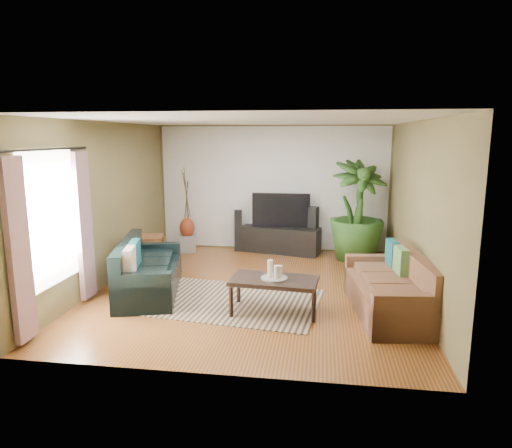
% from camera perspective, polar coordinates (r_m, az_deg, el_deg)
% --- Properties ---
extents(floor, '(5.50, 5.50, 0.00)m').
position_cam_1_polar(floor, '(7.55, -0.22, -8.14)').
color(floor, brown).
rests_on(floor, ground).
extents(ceiling, '(5.50, 5.50, 0.00)m').
position_cam_1_polar(ceiling, '(7.14, -0.23, 12.81)').
color(ceiling, white).
rests_on(ceiling, ground).
extents(wall_back, '(5.00, 0.00, 5.00)m').
position_cam_1_polar(wall_back, '(9.92, 2.10, 4.47)').
color(wall_back, brown).
rests_on(wall_back, ground).
extents(wall_front, '(5.00, 0.00, 5.00)m').
position_cam_1_polar(wall_front, '(4.57, -5.29, -3.26)').
color(wall_front, brown).
rests_on(wall_front, ground).
extents(wall_left, '(0.00, 5.50, 5.50)m').
position_cam_1_polar(wall_left, '(7.97, -18.31, 2.33)').
color(wall_left, brown).
rests_on(wall_left, ground).
extents(wall_right, '(0.00, 5.50, 5.50)m').
position_cam_1_polar(wall_right, '(7.29, 19.61, 1.49)').
color(wall_right, brown).
rests_on(wall_right, ground).
extents(backwall_panel, '(4.90, 0.00, 4.90)m').
position_cam_1_polar(backwall_panel, '(9.91, 2.10, 4.47)').
color(backwall_panel, white).
rests_on(backwall_panel, ground).
extents(window_pane, '(0.00, 1.80, 1.80)m').
position_cam_1_polar(window_pane, '(6.58, -24.33, 0.63)').
color(window_pane, white).
rests_on(window_pane, ground).
extents(curtain_near, '(0.08, 0.35, 2.20)m').
position_cam_1_polar(curtain_near, '(6.00, -27.54, -3.02)').
color(curtain_near, gray).
rests_on(curtain_near, ground).
extents(curtain_far, '(0.08, 0.35, 2.20)m').
position_cam_1_polar(curtain_far, '(7.23, -20.69, -0.27)').
color(curtain_far, gray).
rests_on(curtain_far, ground).
extents(curtain_rod, '(0.03, 1.90, 0.03)m').
position_cam_1_polar(curtain_rod, '(6.47, -24.58, 8.49)').
color(curtain_rod, black).
rests_on(curtain_rod, ground).
extents(sofa_left, '(1.29, 2.13, 0.85)m').
position_cam_1_polar(sofa_left, '(7.46, -13.15, -5.25)').
color(sofa_left, black).
rests_on(sofa_left, floor).
extents(sofa_right, '(1.14, 2.09, 0.85)m').
position_cam_1_polar(sofa_right, '(6.73, 16.27, -7.19)').
color(sofa_right, brown).
rests_on(sofa_right, floor).
extents(area_rug, '(2.69, 2.06, 0.01)m').
position_cam_1_polar(area_rug, '(6.99, -2.71, -9.67)').
color(area_rug, tan).
rests_on(area_rug, floor).
extents(coffee_table, '(1.27, 0.77, 0.49)m').
position_cam_1_polar(coffee_table, '(6.55, 2.27, -8.89)').
color(coffee_table, black).
rests_on(coffee_table, floor).
extents(candle_tray, '(0.37, 0.37, 0.02)m').
position_cam_1_polar(candle_tray, '(6.47, 2.28, -6.75)').
color(candle_tray, gray).
rests_on(candle_tray, coffee_table).
extents(candle_tall, '(0.08, 0.08, 0.24)m').
position_cam_1_polar(candle_tall, '(6.46, 1.79, -5.56)').
color(candle_tall, white).
rests_on(candle_tall, candle_tray).
extents(candle_mid, '(0.08, 0.08, 0.19)m').
position_cam_1_polar(candle_mid, '(6.39, 2.61, -6.01)').
color(candle_mid, beige).
rests_on(candle_mid, candle_tray).
extents(candle_short, '(0.08, 0.08, 0.15)m').
position_cam_1_polar(candle_short, '(6.49, 2.96, -5.90)').
color(candle_short, '#EEE8C8').
rests_on(candle_short, candle_tray).
extents(tv_stand, '(1.74, 0.85, 0.56)m').
position_cam_1_polar(tv_stand, '(9.80, 3.09, -1.98)').
color(tv_stand, black).
rests_on(tv_stand, floor).
extents(television, '(1.23, 0.07, 0.72)m').
position_cam_1_polar(television, '(9.70, 3.14, 1.74)').
color(television, black).
rests_on(television, tv_stand).
extents(speaker_left, '(0.19, 0.20, 0.89)m').
position_cam_1_polar(speaker_left, '(9.93, -2.24, -0.81)').
color(speaker_left, black).
rests_on(speaker_left, floor).
extents(speaker_right, '(0.23, 0.25, 1.00)m').
position_cam_1_polar(speaker_right, '(9.76, 7.16, -0.77)').
color(speaker_right, black).
rests_on(speaker_right, floor).
extents(potted_plant, '(1.52, 1.52, 2.00)m').
position_cam_1_polar(potted_plant, '(9.34, 12.50, 1.65)').
color(potted_plant, '#254A18').
rests_on(potted_plant, floor).
extents(plant_pot, '(0.37, 0.37, 0.29)m').
position_cam_1_polar(plant_pot, '(9.51, 12.29, -3.45)').
color(plant_pot, black).
rests_on(plant_pot, floor).
extents(pedestal, '(0.44, 0.44, 0.36)m').
position_cam_1_polar(pedestal, '(10.01, -8.54, -2.40)').
color(pedestal, gray).
rests_on(pedestal, floor).
extents(vase, '(0.32, 0.32, 0.45)m').
position_cam_1_polar(vase, '(9.94, -8.60, -0.49)').
color(vase, maroon).
rests_on(vase, pedestal).
extents(side_table, '(0.65, 0.65, 0.56)m').
position_cam_1_polar(side_table, '(9.14, -13.22, -3.19)').
color(side_table, brown).
rests_on(side_table, floor).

